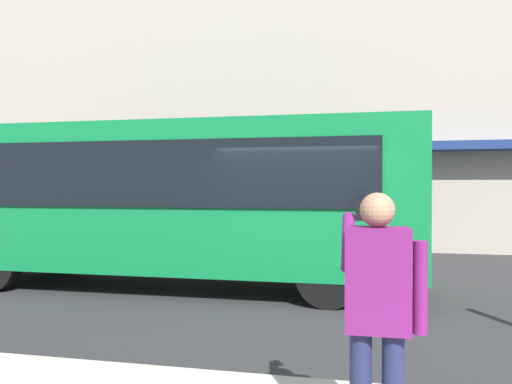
{
  "coord_description": "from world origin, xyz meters",
  "views": [
    {
      "loc": [
        -0.89,
        7.8,
        1.89
      ],
      "look_at": [
        0.86,
        -0.69,
        1.79
      ],
      "focal_mm": 33.32,
      "sensor_mm": 36.0,
      "label": 1
    }
  ],
  "objects": [
    {
      "name": "ground_plane",
      "position": [
        0.0,
        0.0,
        0.0
      ],
      "size": [
        60.0,
        60.0,
        0.0
      ],
      "primitive_type": "plane",
      "color": "#2B2B2D"
    },
    {
      "name": "building_facade_far",
      "position": [
        -0.02,
        -6.8,
        5.99
      ],
      "size": [
        28.0,
        1.55,
        12.0
      ],
      "color": "#A89E8E",
      "rests_on": "ground_plane"
    },
    {
      "name": "red_bus",
      "position": [
        2.52,
        -0.72,
        1.68
      ],
      "size": [
        9.05,
        2.54,
        3.08
      ],
      "color": "#0F7238",
      "rests_on": "ground_plane"
    },
    {
      "name": "pedestrian_photographer",
      "position": [
        -1.04,
        4.7,
        1.14
      ],
      "size": [
        0.53,
        0.52,
        1.7
      ],
      "color": "#1E2347",
      "rests_on": "sidewalk_curb"
    }
  ]
}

